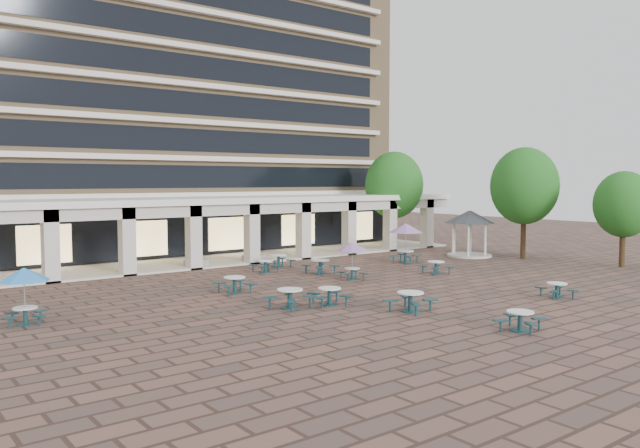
# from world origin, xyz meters

# --- Properties ---
(ground) EXTENTS (120.00, 120.00, 0.00)m
(ground) POSITION_xyz_m (0.00, 0.00, 0.00)
(ground) COLOR brown
(ground) RESTS_ON ground
(apartment_building) EXTENTS (40.00, 15.50, 25.20)m
(apartment_building) POSITION_xyz_m (0.00, 25.47, 12.60)
(apartment_building) COLOR #9D7F59
(apartment_building) RESTS_ON ground
(retail_arcade) EXTENTS (42.00, 6.60, 4.40)m
(retail_arcade) POSITION_xyz_m (0.00, 14.80, 3.00)
(retail_arcade) COLOR white
(retail_arcade) RESTS_ON ground
(picnic_table_1) EXTENTS (1.98, 1.98, 0.74)m
(picnic_table_1) POSITION_xyz_m (0.18, -9.58, 0.44)
(picnic_table_1) COLOR #163B43
(picnic_table_1) RESTS_ON ground
(picnic_table_2) EXTENTS (2.18, 2.18, 0.84)m
(picnic_table_2) POSITION_xyz_m (-0.57, -4.74, 0.50)
(picnic_table_2) COLOR #163B43
(picnic_table_2) RESTS_ON ground
(picnic_table_3) EXTENTS (1.93, 1.93, 0.70)m
(picnic_table_3) POSITION_xyz_m (7.23, -6.72, 0.42)
(picnic_table_3) COLOR #163B43
(picnic_table_3) RESTS_ON ground
(picnic_table_4) EXTENTS (1.90, 1.90, 2.20)m
(picnic_table_4) POSITION_xyz_m (-14.00, 2.58, 1.87)
(picnic_table_4) COLOR #163B43
(picnic_table_4) RESTS_ON ground
(picnic_table_5) EXTENTS (2.19, 2.19, 0.84)m
(picnic_table_5) POSITION_xyz_m (-4.18, -1.05, 0.50)
(picnic_table_5) COLOR #163B43
(picnic_table_5) RESTS_ON ground
(picnic_table_6) EXTENTS (1.79, 1.79, 2.07)m
(picnic_table_6) POSITION_xyz_m (3.09, 3.31, 1.76)
(picnic_table_6) COLOR #163B43
(picnic_table_6) RESTS_ON ground
(picnic_table_7) EXTENTS (1.89, 1.89, 0.75)m
(picnic_table_7) POSITION_xyz_m (8.36, 1.84, 0.45)
(picnic_table_7) COLOR #163B43
(picnic_table_7) RESTS_ON ground
(picnic_table_8) EXTENTS (1.90, 1.90, 0.80)m
(picnic_table_8) POSITION_xyz_m (-4.22, 3.65, 0.48)
(picnic_table_8) COLOR #163B43
(picnic_table_8) RESTS_ON ground
(picnic_table_9) EXTENTS (2.05, 2.05, 0.77)m
(picnic_table_9) POSITION_xyz_m (-2.37, -1.53, 0.46)
(picnic_table_9) COLOR #163B43
(picnic_table_9) RESTS_ON ground
(picnic_table_10) EXTENTS (1.89, 1.89, 0.83)m
(picnic_table_10) POSITION_xyz_m (3.00, 6.12, 0.49)
(picnic_table_10) COLOR #163B43
(picnic_table_10) RESTS_ON ground
(picnic_table_11) EXTENTS (2.29, 2.29, 2.64)m
(picnic_table_11) POSITION_xyz_m (10.52, 6.49, 2.24)
(picnic_table_11) COLOR #163B43
(picnic_table_11) RESTS_ON ground
(picnic_table_12) EXTENTS (1.68, 1.68, 0.73)m
(picnic_table_12) POSITION_xyz_m (0.68, 8.55, 0.44)
(picnic_table_12) COLOR #163B43
(picnic_table_12) RESTS_ON ground
(picnic_table_13) EXTENTS (1.91, 1.91, 0.79)m
(picnic_table_13) POSITION_xyz_m (2.63, 10.00, 0.47)
(picnic_table_13) COLOR #163B43
(picnic_table_13) RESTS_ON ground
(gazebo) EXTENTS (3.59, 3.59, 3.34)m
(gazebo) POSITION_xyz_m (16.74, 6.14, 2.52)
(gazebo) COLOR beige
(gazebo) RESTS_ON ground
(tree_east_a) EXTENTS (4.72, 4.72, 7.86)m
(tree_east_a) POSITION_xyz_m (18.72, 3.00, 5.14)
(tree_east_a) COLOR #412E1A
(tree_east_a) RESTS_ON ground
(tree_east_b) EXTENTS (3.68, 3.68, 6.14)m
(tree_east_b) POSITION_xyz_m (20.08, -3.38, 4.00)
(tree_east_b) COLOR #412E1A
(tree_east_b) RESTS_ON ground
(tree_east_c) EXTENTS (4.73, 4.73, 7.88)m
(tree_east_c) POSITION_xyz_m (16.31, 13.55, 5.14)
(tree_east_c) COLOR #412E1A
(tree_east_c) RESTS_ON ground
(planter_left) EXTENTS (1.50, 0.60, 1.21)m
(planter_left) POSITION_xyz_m (-1.70, 12.90, 0.47)
(planter_left) COLOR gray
(planter_left) RESTS_ON ground
(planter_right) EXTENTS (1.50, 0.76, 1.20)m
(planter_right) POSITION_xyz_m (2.53, 12.90, 0.46)
(planter_right) COLOR gray
(planter_right) RESTS_ON ground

